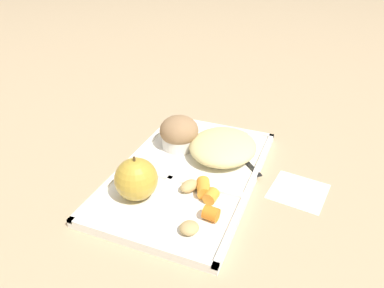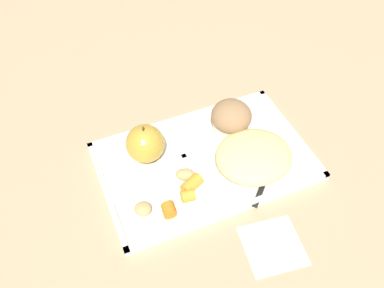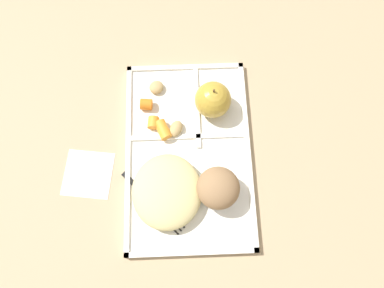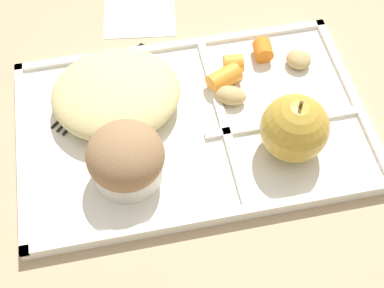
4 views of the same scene
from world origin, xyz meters
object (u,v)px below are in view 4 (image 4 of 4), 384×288
Objects in this scene: lunch_tray at (194,125)px; plastic_fork at (98,91)px; green_apple at (294,128)px; bran_muffin at (126,159)px.

lunch_tray is 3.13× the size of plastic_fork.
lunch_tray is at bearing 146.81° from plastic_fork.
lunch_tray reaches higher than plastic_fork.
plastic_fork is (0.19, -0.12, -0.03)m from green_apple.
bran_muffin reaches higher than lunch_tray.
bran_muffin is 0.64× the size of plastic_fork.
bran_muffin is at bearing 33.00° from lunch_tray.
lunch_tray is 4.85× the size of green_apple.
bran_muffin is (0.08, 0.05, 0.04)m from lunch_tray.
plastic_fork is at bearing -80.00° from bran_muffin.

